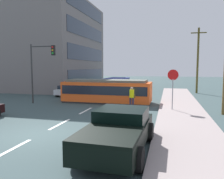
{
  "coord_description": "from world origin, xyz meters",
  "views": [
    {
      "loc": [
        5.84,
        -9.11,
        3.18
      ],
      "look_at": [
        1.38,
        8.4,
        1.37
      ],
      "focal_mm": 35.72,
      "sensor_mm": 36.0,
      "label": 1
    }
  ],
  "objects_px": {
    "pedestrian_crossing": "(132,96)",
    "parked_sedan_mid": "(69,90)",
    "streetcar_tram": "(107,91)",
    "utility_pole_mid": "(198,59)",
    "city_bus": "(117,84)",
    "stop_sign": "(173,81)",
    "traffic_light_mast": "(40,63)",
    "pickup_truck_parked": "(119,130)"
  },
  "relations": [
    {
      "from": "city_bus",
      "to": "pickup_truck_parked",
      "type": "height_order",
      "value": "city_bus"
    },
    {
      "from": "city_bus",
      "to": "stop_sign",
      "type": "xyz_separation_m",
      "value": [
        6.98,
        -12.27,
        1.18
      ]
    },
    {
      "from": "pedestrian_crossing",
      "to": "utility_pole_mid",
      "type": "height_order",
      "value": "utility_pole_mid"
    },
    {
      "from": "streetcar_tram",
      "to": "city_bus",
      "type": "distance_m",
      "value": 9.68
    },
    {
      "from": "pedestrian_crossing",
      "to": "city_bus",
      "type": "bearing_deg",
      "value": 108.46
    },
    {
      "from": "streetcar_tram",
      "to": "parked_sedan_mid",
      "type": "relative_size",
      "value": 1.88
    },
    {
      "from": "parked_sedan_mid",
      "to": "traffic_light_mast",
      "type": "xyz_separation_m",
      "value": [
        0.11,
        -5.87,
        2.95
      ]
    },
    {
      "from": "pickup_truck_parked",
      "to": "utility_pole_mid",
      "type": "relative_size",
      "value": 0.64
    },
    {
      "from": "pedestrian_crossing",
      "to": "parked_sedan_mid",
      "type": "xyz_separation_m",
      "value": [
        -8.19,
        6.24,
        -0.32
      ]
    },
    {
      "from": "pickup_truck_parked",
      "to": "parked_sedan_mid",
      "type": "height_order",
      "value": "pickup_truck_parked"
    },
    {
      "from": "streetcar_tram",
      "to": "traffic_light_mast",
      "type": "bearing_deg",
      "value": -160.6
    },
    {
      "from": "streetcar_tram",
      "to": "utility_pole_mid",
      "type": "distance_m",
      "value": 13.5
    },
    {
      "from": "pedestrian_crossing",
      "to": "stop_sign",
      "type": "xyz_separation_m",
      "value": [
        3.02,
        -0.4,
        1.25
      ]
    },
    {
      "from": "streetcar_tram",
      "to": "utility_pole_mid",
      "type": "relative_size",
      "value": 1.0
    },
    {
      "from": "city_bus",
      "to": "traffic_light_mast",
      "type": "distance_m",
      "value": 12.48
    },
    {
      "from": "stop_sign",
      "to": "traffic_light_mast",
      "type": "relative_size",
      "value": 0.56
    },
    {
      "from": "city_bus",
      "to": "pedestrian_crossing",
      "type": "height_order",
      "value": "city_bus"
    },
    {
      "from": "city_bus",
      "to": "stop_sign",
      "type": "bearing_deg",
      "value": -60.36
    },
    {
      "from": "streetcar_tram",
      "to": "pedestrian_crossing",
      "type": "xyz_separation_m",
      "value": [
        2.65,
        -2.27,
        -0.13
      ]
    },
    {
      "from": "pedestrian_crossing",
      "to": "stop_sign",
      "type": "distance_m",
      "value": 3.29
    },
    {
      "from": "pickup_truck_parked",
      "to": "stop_sign",
      "type": "height_order",
      "value": "stop_sign"
    },
    {
      "from": "streetcar_tram",
      "to": "city_bus",
      "type": "xyz_separation_m",
      "value": [
        -1.31,
        9.6,
        -0.06
      ]
    },
    {
      "from": "city_bus",
      "to": "pickup_truck_parked",
      "type": "distance_m",
      "value": 21.3
    },
    {
      "from": "streetcar_tram",
      "to": "pickup_truck_parked",
      "type": "relative_size",
      "value": 1.56
    },
    {
      "from": "utility_pole_mid",
      "to": "city_bus",
      "type": "bearing_deg",
      "value": -178.72
    },
    {
      "from": "traffic_light_mast",
      "to": "city_bus",
      "type": "bearing_deg",
      "value": 70.33
    },
    {
      "from": "parked_sedan_mid",
      "to": "utility_pole_mid",
      "type": "relative_size",
      "value": 0.53
    },
    {
      "from": "traffic_light_mast",
      "to": "utility_pole_mid",
      "type": "bearing_deg",
      "value": 39.62
    },
    {
      "from": "streetcar_tram",
      "to": "pickup_truck_parked",
      "type": "xyz_separation_m",
      "value": [
        3.6,
        -11.13,
        -0.27
      ]
    },
    {
      "from": "traffic_light_mast",
      "to": "utility_pole_mid",
      "type": "relative_size",
      "value": 0.65
    },
    {
      "from": "pickup_truck_parked",
      "to": "parked_sedan_mid",
      "type": "relative_size",
      "value": 1.2
    },
    {
      "from": "pedestrian_crossing",
      "to": "parked_sedan_mid",
      "type": "relative_size",
      "value": 0.4
    },
    {
      "from": "pedestrian_crossing",
      "to": "utility_pole_mid",
      "type": "relative_size",
      "value": 0.21
    },
    {
      "from": "stop_sign",
      "to": "streetcar_tram",
      "type": "bearing_deg",
      "value": 154.77
    },
    {
      "from": "pedestrian_crossing",
      "to": "parked_sedan_mid",
      "type": "height_order",
      "value": "pedestrian_crossing"
    },
    {
      "from": "pickup_truck_parked",
      "to": "pedestrian_crossing",
      "type": "bearing_deg",
      "value": 96.07
    },
    {
      "from": "streetcar_tram",
      "to": "utility_pole_mid",
      "type": "bearing_deg",
      "value": 48.3
    },
    {
      "from": "pickup_truck_parked",
      "to": "stop_sign",
      "type": "xyz_separation_m",
      "value": [
        2.08,
        8.46,
        1.4
      ]
    },
    {
      "from": "pedestrian_crossing",
      "to": "utility_pole_mid",
      "type": "distance_m",
      "value": 13.91
    },
    {
      "from": "pedestrian_crossing",
      "to": "pickup_truck_parked",
      "type": "relative_size",
      "value": 0.33
    },
    {
      "from": "traffic_light_mast",
      "to": "pedestrian_crossing",
      "type": "bearing_deg",
      "value": -2.6
    },
    {
      "from": "pickup_truck_parked",
      "to": "utility_pole_mid",
      "type": "xyz_separation_m",
      "value": [
        5.15,
        20.95,
        3.33
      ]
    }
  ]
}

